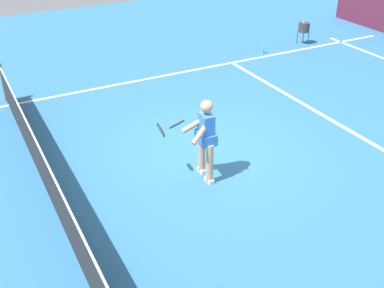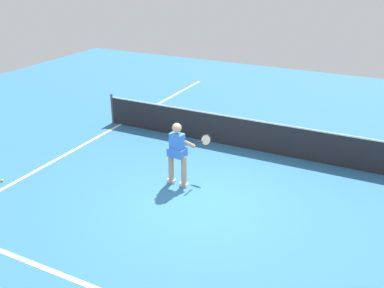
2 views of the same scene
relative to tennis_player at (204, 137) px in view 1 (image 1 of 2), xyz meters
name	(u,v)px [view 1 (image 1 of 2)]	position (x,y,z in m)	size (l,w,h in m)	color
ground_plane	(208,154)	(0.70, -0.49, -0.85)	(26.06, 26.06, 0.00)	teal
service_line_marking	(331,120)	(0.70, -3.71, -0.84)	(8.49, 0.10, 0.01)	white
sideline_right_marking	(131,82)	(4.94, -0.49, -0.84)	(0.10, 18.05, 0.01)	white
court_net	(46,176)	(0.70, 2.67, -0.39)	(9.17, 0.08, 0.97)	#4C4C51
tennis_player	(204,137)	(0.00, 0.00, 0.00)	(0.84, 0.92, 1.55)	tan
ball_hopper	(304,27)	(5.41, -6.75, -0.30)	(0.36, 0.36, 0.74)	#333338
water_bottle	(263,50)	(5.22, -5.03, -0.73)	(0.07, 0.07, 0.24)	#4C9EE5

